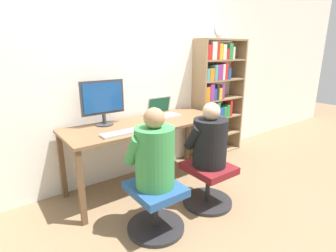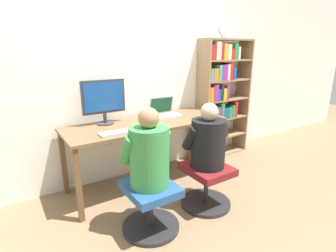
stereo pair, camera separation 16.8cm
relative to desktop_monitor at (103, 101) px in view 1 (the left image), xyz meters
The scene contains 13 objects.
ground_plane 1.24m from the desktop_monitor, 52.37° to the right, with size 14.00×14.00×0.00m, color #846B4C.
wall_back 0.53m from the desktop_monitor, 26.55° to the left, with size 10.00×0.05×2.60m.
desk 0.57m from the desktop_monitor, 25.50° to the right, with size 1.85×0.68×0.77m.
desktop_monitor is the anchor object (origin of this frame).
laptop 0.79m from the desktop_monitor, ahead, with size 0.35×0.27×0.23m.
keyboard 0.48m from the desktop_monitor, 87.72° to the right, with size 0.45×0.13×0.03m.
computer_mouse_by_keyboard 0.57m from the desktop_monitor, 51.68° to the right, with size 0.06×0.10×0.03m.
office_chair_left 1.24m from the desktop_monitor, 88.33° to the right, with size 0.52×0.52×0.44m.
office_chair_right 1.41m from the desktop_monitor, 52.98° to the right, with size 0.52×0.52×0.44m.
person_at_monitor 1.00m from the desktop_monitor, 88.32° to the right, with size 0.41×0.36×0.69m.
person_at_laptop 1.21m from the desktop_monitor, 52.83° to the right, with size 0.42×0.35×0.65m.
bookshelf 1.77m from the desktop_monitor, ahead, with size 0.85×0.28×1.72m.
desk_clock 1.89m from the desktop_monitor, ahead, with size 0.19×0.03×0.21m.
Camera 1 is at (-1.51, -2.12, 1.57)m, focal length 28.00 mm.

